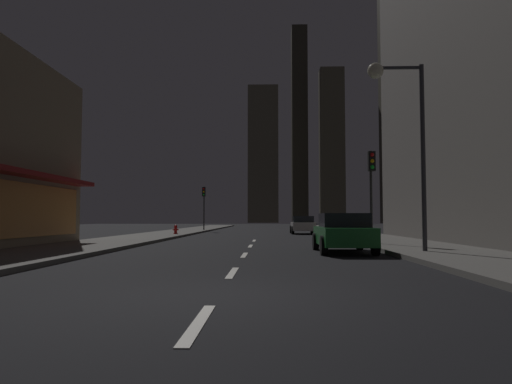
% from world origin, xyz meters
% --- Properties ---
extents(ground_plane, '(78.00, 136.00, 0.10)m').
position_xyz_m(ground_plane, '(0.00, 32.00, -0.05)').
color(ground_plane, black).
extents(sidewalk_right, '(4.00, 76.00, 0.15)m').
position_xyz_m(sidewalk_right, '(7.00, 32.00, 0.07)').
color(sidewalk_right, '#605E59').
rests_on(sidewalk_right, ground).
extents(sidewalk_left, '(4.00, 76.00, 0.15)m').
position_xyz_m(sidewalk_left, '(-7.00, 32.00, 0.07)').
color(sidewalk_left, '#605E59').
rests_on(sidewalk_left, ground).
extents(lane_marking_center, '(0.16, 23.00, 0.01)m').
position_xyz_m(lane_marking_center, '(0.00, 8.40, 0.01)').
color(lane_marking_center, silver).
rests_on(lane_marking_center, ground).
extents(skyscraper_distant_tall, '(8.73, 8.54, 39.69)m').
position_xyz_m(skyscraper_distant_tall, '(-0.88, 128.55, 19.84)').
color(skyscraper_distant_tall, '#615C49').
rests_on(skyscraper_distant_tall, ground).
extents(skyscraper_distant_mid, '(5.55, 7.75, 70.17)m').
position_xyz_m(skyscraper_distant_mid, '(11.77, 158.74, 35.09)').
color(skyscraper_distant_mid, '#2F2D23').
rests_on(skyscraper_distant_mid, ground).
extents(skyscraper_distant_short, '(8.20, 6.82, 53.18)m').
position_xyz_m(skyscraper_distant_short, '(22.59, 153.26, 26.59)').
color(skyscraper_distant_short, brown).
rests_on(skyscraper_distant_short, ground).
extents(skyscraper_distant_slender, '(7.23, 5.01, 67.98)m').
position_xyz_m(skyscraper_distant_slender, '(33.01, 110.84, 33.99)').
color(skyscraper_distant_slender, '#353227').
rests_on(skyscraper_distant_slender, ground).
extents(car_parked_near, '(1.98, 4.24, 1.45)m').
position_xyz_m(car_parked_near, '(3.60, 9.79, 0.74)').
color(car_parked_near, '#1E722D').
rests_on(car_parked_near, ground).
extents(car_parked_far, '(1.98, 4.24, 1.45)m').
position_xyz_m(car_parked_far, '(3.60, 30.77, 0.74)').
color(car_parked_far, silver).
rests_on(car_parked_far, ground).
extents(fire_hydrant_far_left, '(0.42, 0.30, 0.65)m').
position_xyz_m(fire_hydrant_far_left, '(-5.90, 25.89, 0.45)').
color(fire_hydrant_far_left, red).
rests_on(fire_hydrant_far_left, sidewalk_left).
extents(traffic_light_near_right, '(0.32, 0.48, 4.20)m').
position_xyz_m(traffic_light_near_right, '(5.50, 13.58, 3.19)').
color(traffic_light_near_right, '#2D2D2D').
rests_on(traffic_light_near_right, sidewalk_right).
extents(traffic_light_far_left, '(0.32, 0.48, 4.20)m').
position_xyz_m(traffic_light_far_left, '(-5.50, 37.49, 3.19)').
color(traffic_light_far_left, '#2D2D2D').
rests_on(traffic_light_far_left, sidewalk_left).
extents(street_lamp_right, '(1.96, 0.56, 6.58)m').
position_xyz_m(street_lamp_right, '(5.38, 8.58, 5.07)').
color(street_lamp_right, '#38383D').
rests_on(street_lamp_right, sidewalk_right).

